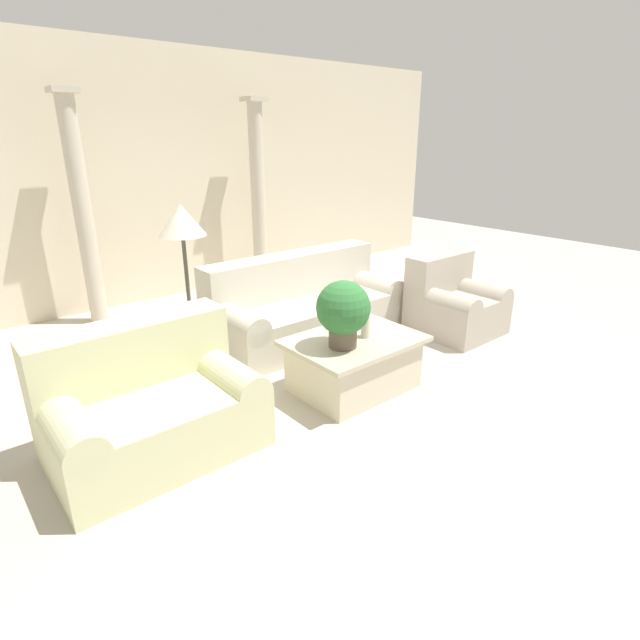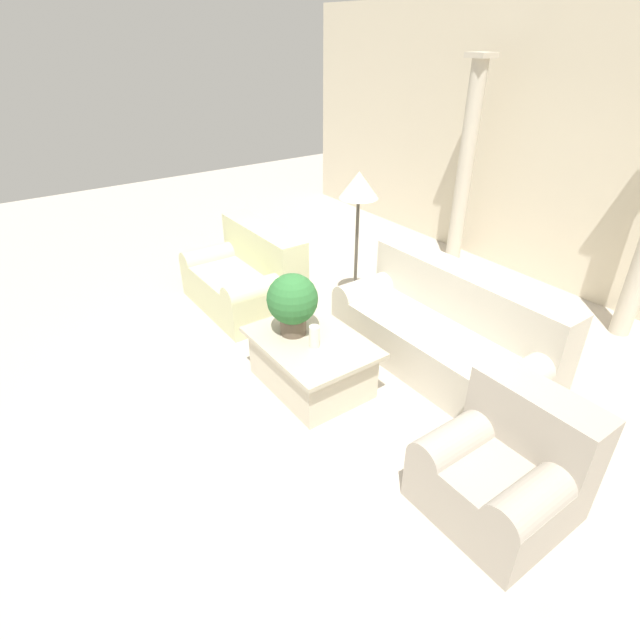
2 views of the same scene
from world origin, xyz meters
name	(u,v)px [view 2 (image 2 of 2)]	position (x,y,z in m)	size (l,w,h in m)	color
ground_plane	(354,374)	(0.00, 0.00, 0.00)	(16.00, 16.00, 0.00)	#BCB2A3
wall_back	(587,156)	(0.00, 3.26, 1.60)	(10.00, 0.06, 3.20)	beige
sofa_long	(445,331)	(0.33, 0.83, 0.35)	(2.17, 0.93, 0.90)	beige
loveseat	(247,276)	(-1.83, -0.14, 0.36)	(1.39, 0.93, 0.90)	beige
coffee_table	(311,362)	(-0.11, -0.42, 0.25)	(1.13, 0.82, 0.48)	beige
potted_plant	(292,301)	(-0.30, -0.48, 0.80)	(0.45, 0.45, 0.56)	brown
pillar_candle	(314,337)	(-0.01, -0.45, 0.58)	(0.09, 0.09, 0.20)	silver
floor_lamp	(359,192)	(-1.02, 0.82, 1.37)	(0.42, 0.42, 1.58)	#4C473D
column_left	(466,165)	(-1.28, 2.80, 1.33)	(0.28, 0.28, 2.60)	beige
armchair	(505,466)	(1.73, -0.13, 0.35)	(0.88, 0.86, 0.86)	#ADA393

